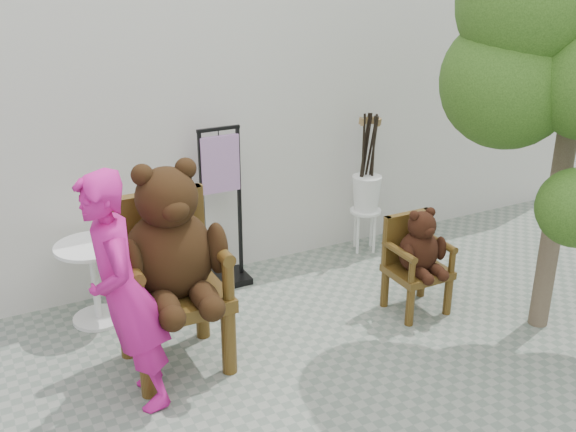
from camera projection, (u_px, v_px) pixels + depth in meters
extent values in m
plane|color=gray|center=(390.00, 415.00, 4.61)|extent=(60.00, 60.00, 0.00)
cube|color=silver|center=(214.00, 109.00, 6.60)|extent=(9.00, 1.00, 3.00)
cylinder|color=#402B0D|center=(147.00, 364.00, 4.72)|extent=(0.11, 0.11, 0.52)
cylinder|color=#402B0D|center=(126.00, 327.00, 5.18)|extent=(0.11, 0.11, 0.52)
cylinder|color=#402B0D|center=(229.00, 342.00, 4.99)|extent=(0.11, 0.11, 0.52)
cylinder|color=#402B0D|center=(202.00, 308.00, 5.45)|extent=(0.11, 0.11, 0.52)
cube|color=#402B0D|center=(174.00, 298.00, 4.97)|extent=(0.75, 0.69, 0.10)
cube|color=#402B0D|center=(158.00, 235.00, 5.06)|extent=(0.71, 0.10, 0.69)
cylinder|color=#402B0D|center=(115.00, 243.00, 4.92)|extent=(0.10, 0.10, 0.69)
cylinder|color=#402B0D|center=(139.00, 300.00, 4.52)|extent=(0.09, 0.09, 0.31)
cylinder|color=#402B0D|center=(126.00, 263.00, 4.69)|extent=(0.10, 0.65, 0.10)
cylinder|color=#402B0D|center=(199.00, 227.00, 5.20)|extent=(0.10, 0.10, 0.69)
cylinder|color=#402B0D|center=(228.00, 279.00, 4.80)|extent=(0.09, 0.09, 0.31)
cylinder|color=#402B0D|center=(213.00, 245.00, 4.97)|extent=(0.10, 0.65, 0.10)
ellipsoid|color=black|center=(169.00, 255.00, 4.87)|extent=(0.66, 0.56, 0.69)
sphere|color=black|center=(167.00, 198.00, 4.67)|extent=(0.44, 0.44, 0.44)
ellipsoid|color=black|center=(175.00, 210.00, 4.54)|extent=(0.20, 0.16, 0.16)
sphere|color=black|center=(142.00, 175.00, 4.55)|extent=(0.15, 0.15, 0.15)
sphere|color=black|center=(186.00, 168.00, 4.68)|extent=(0.15, 0.15, 0.15)
ellipsoid|color=black|center=(131.00, 266.00, 4.60)|extent=(0.15, 0.22, 0.40)
ellipsoid|color=black|center=(165.00, 305.00, 4.65)|extent=(0.19, 0.39, 0.19)
sphere|color=black|center=(173.00, 318.00, 4.53)|extent=(0.19, 0.19, 0.19)
ellipsoid|color=black|center=(217.00, 248.00, 4.87)|extent=(0.15, 0.22, 0.40)
ellipsoid|color=black|center=(204.00, 296.00, 4.77)|extent=(0.19, 0.39, 0.19)
sphere|color=black|center=(212.00, 309.00, 4.66)|extent=(0.19, 0.19, 0.19)
cylinder|color=#402B0D|center=(410.00, 307.00, 5.65)|extent=(0.07, 0.07, 0.34)
cylinder|color=#402B0D|center=(385.00, 289.00, 5.95)|extent=(0.07, 0.07, 0.34)
cylinder|color=#402B0D|center=(448.00, 296.00, 5.82)|extent=(0.07, 0.07, 0.34)
cylinder|color=#402B0D|center=(422.00, 279.00, 6.12)|extent=(0.07, 0.07, 0.34)
cube|color=#402B0D|center=(418.00, 272.00, 5.81)|extent=(0.49, 0.45, 0.06)
cube|color=#402B0D|center=(406.00, 237.00, 5.87)|extent=(0.46, 0.06, 0.45)
cylinder|color=#402B0D|center=(386.00, 241.00, 5.78)|extent=(0.06, 0.06, 0.45)
cylinder|color=#402B0D|center=(412.00, 271.00, 5.52)|extent=(0.06, 0.06, 0.20)
cylinder|color=#402B0D|center=(399.00, 252.00, 5.63)|extent=(0.06, 0.42, 0.06)
cylinder|color=#402B0D|center=(426.00, 232.00, 5.96)|extent=(0.06, 0.06, 0.45)
cylinder|color=#402B0D|center=(452.00, 261.00, 5.70)|extent=(0.06, 0.06, 0.20)
cylinder|color=#402B0D|center=(439.00, 242.00, 5.81)|extent=(0.06, 0.42, 0.06)
ellipsoid|color=black|center=(418.00, 252.00, 5.75)|extent=(0.36, 0.31, 0.38)
sphere|color=black|center=(422.00, 225.00, 5.64)|extent=(0.24, 0.24, 0.24)
ellipsoid|color=black|center=(429.00, 231.00, 5.57)|extent=(0.11, 0.09, 0.09)
sphere|color=black|center=(414.00, 216.00, 5.57)|extent=(0.08, 0.08, 0.08)
sphere|color=black|center=(431.00, 212.00, 5.64)|extent=(0.08, 0.08, 0.08)
ellipsoid|color=black|center=(408.00, 256.00, 5.60)|extent=(0.08, 0.12, 0.22)
ellipsoid|color=black|center=(422.00, 274.00, 5.63)|extent=(0.11, 0.21, 0.11)
sphere|color=black|center=(428.00, 279.00, 5.56)|extent=(0.10, 0.10, 0.10)
ellipsoid|color=black|center=(441.00, 248.00, 5.75)|extent=(0.08, 0.12, 0.22)
ellipsoid|color=black|center=(437.00, 270.00, 5.69)|extent=(0.11, 0.21, 0.11)
sphere|color=black|center=(443.00, 276.00, 5.63)|extent=(0.10, 0.10, 0.10)
imported|color=#BD177C|center=(124.00, 294.00, 4.43)|extent=(0.45, 0.65, 1.71)
cylinder|color=white|center=(91.00, 246.00, 5.53)|extent=(0.60, 0.60, 0.03)
cylinder|color=white|center=(95.00, 283.00, 5.66)|extent=(0.06, 0.06, 0.68)
cylinder|color=white|center=(99.00, 318.00, 5.79)|extent=(0.44, 0.44, 0.03)
cube|color=black|center=(203.00, 212.00, 6.08)|extent=(0.03, 0.03, 1.50)
cube|color=black|center=(240.00, 206.00, 6.23)|extent=(0.03, 0.03, 1.50)
cube|color=black|center=(218.00, 129.00, 5.87)|extent=(0.40, 0.03, 0.03)
cube|color=black|center=(224.00, 279.00, 6.42)|extent=(0.45, 0.35, 0.06)
cube|color=#AC7BB3|center=(220.00, 164.00, 5.98)|extent=(0.36, 0.04, 0.52)
cylinder|color=black|center=(218.00, 132.00, 5.88)|extent=(0.01, 0.01, 0.08)
cylinder|color=white|center=(366.00, 211.00, 6.95)|extent=(0.32, 0.32, 0.03)
cylinder|color=white|center=(367.00, 226.00, 7.14)|extent=(0.03, 0.03, 0.44)
cylinder|color=white|center=(353.00, 229.00, 7.06)|extent=(0.03, 0.03, 0.44)
cylinder|color=white|center=(362.00, 235.00, 6.92)|extent=(0.03, 0.03, 0.44)
cylinder|color=white|center=(376.00, 232.00, 7.00)|extent=(0.03, 0.03, 0.44)
cylinder|color=black|center=(364.00, 153.00, 6.75)|extent=(0.15, 0.09, 0.79)
cylinder|color=olive|center=(361.00, 121.00, 6.65)|extent=(0.05, 0.04, 0.08)
cylinder|color=black|center=(373.00, 153.00, 6.73)|extent=(0.05, 0.17, 0.79)
cylinder|color=olive|center=(380.00, 122.00, 6.63)|extent=(0.04, 0.05, 0.08)
cylinder|color=black|center=(363.00, 154.00, 6.72)|extent=(0.06, 0.08, 0.80)
cylinder|color=olive|center=(362.00, 122.00, 6.60)|extent=(0.04, 0.04, 0.07)
cylinder|color=black|center=(366.00, 152.00, 6.76)|extent=(0.11, 0.03, 0.80)
cylinder|color=olive|center=(366.00, 120.00, 6.67)|extent=(0.04, 0.04, 0.07)
cylinder|color=black|center=(370.00, 152.00, 6.76)|extent=(0.09, 0.11, 0.80)
cylinder|color=olive|center=(373.00, 120.00, 6.67)|extent=(0.04, 0.04, 0.08)
cylinder|color=black|center=(373.00, 154.00, 6.71)|extent=(0.08, 0.10, 0.80)
cylinder|color=olive|center=(378.00, 123.00, 6.59)|extent=(0.04, 0.04, 0.08)
cylinder|color=#4C3D2D|center=(562.00, 166.00, 5.21)|extent=(0.16, 0.16, 2.80)
sphere|color=#1D3C10|center=(529.00, 3.00, 4.69)|extent=(1.02, 1.02, 1.02)
sphere|color=#1D3C10|center=(508.00, 82.00, 4.91)|extent=(0.99, 0.99, 0.99)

